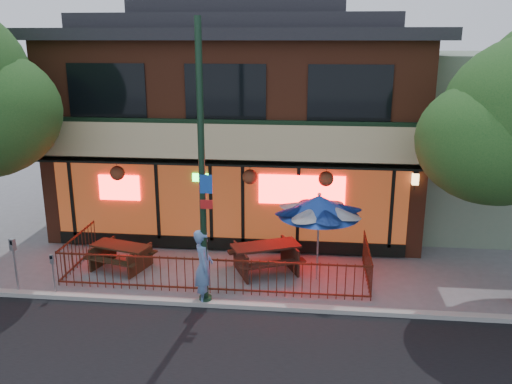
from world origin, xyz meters
TOP-DOWN VIEW (x-y plane):
  - ground at (0.00, 0.00)m, footprint 80.00×80.00m
  - curb at (0.00, -0.50)m, footprint 80.00×0.25m
  - restaurant_building at (0.00, 7.11)m, footprint 12.96×9.49m
  - neighbor_building at (9.00, 7.70)m, footprint 6.00×7.00m
  - patio_fence at (0.00, 0.50)m, footprint 8.44×2.62m
  - street_light at (0.00, -0.40)m, footprint 0.43×0.32m
  - picnic_table_left at (-2.89, 1.52)m, footprint 1.98×1.71m
  - picnic_table_right at (1.34, 1.74)m, footprint 2.35×2.12m
  - patio_umbrella at (2.81, 1.36)m, footprint 2.21×2.21m
  - pedestrian at (-0.04, -0.35)m, footprint 0.62×0.81m
  - parking_meter_near at (-4.00, -0.40)m, footprint 0.13×0.12m
  - parking_meter_far at (-5.03, -0.40)m, footprint 0.17×0.16m

SIDE VIEW (x-z plane):
  - ground at x=0.00m, z-range 0.00..0.00m
  - curb at x=0.00m, z-range 0.00..0.12m
  - picnic_table_left at x=-2.89m, z-range 0.11..0.84m
  - picnic_table_right at x=1.34m, z-range 0.13..0.95m
  - patio_fence at x=0.00m, z-range 0.13..1.13m
  - parking_meter_near at x=-4.00m, z-range 0.21..1.37m
  - pedestrian at x=-0.04m, z-range 0.00..1.98m
  - parking_meter_far at x=-5.03m, z-range 0.27..1.83m
  - patio_umbrella at x=2.81m, z-range 0.89..3.42m
  - neighbor_building at x=9.00m, z-range 0.00..6.00m
  - street_light at x=0.00m, z-range -0.35..6.65m
  - restaurant_building at x=0.00m, z-range 0.10..8.15m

